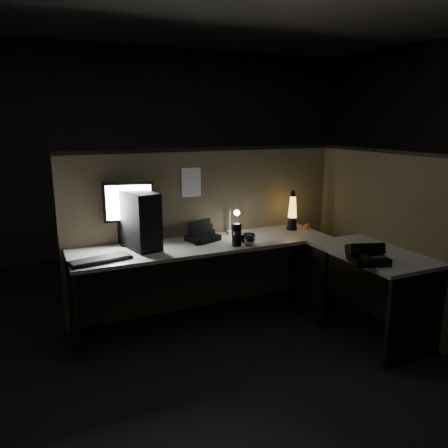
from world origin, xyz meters
name	(u,v)px	position (x,y,z in m)	size (l,w,h in m)	color
floor	(252,347)	(0.00, 0.00, 0.00)	(6.00, 6.00, 0.00)	black
room_shell	(255,142)	(0.00, 0.00, 1.62)	(6.00, 6.00, 6.00)	silver
partition_back	(207,231)	(0.00, 0.93, 0.75)	(2.66, 0.06, 1.50)	brown
partition_right	(378,236)	(1.33, 0.10, 0.75)	(0.06, 1.66, 1.50)	brown
desk	(257,266)	(0.18, 0.25, 0.58)	(2.60, 1.60, 0.73)	#A9A79F
pc_tower	(139,220)	(-0.70, 0.71, 0.97)	(0.20, 0.45, 0.48)	black
monitor	(129,207)	(-0.76, 0.83, 1.06)	(0.42, 0.18, 0.54)	black
keyboard	(100,260)	(-1.07, 0.46, 0.74)	(0.47, 0.16, 0.02)	black
mouse	(238,240)	(0.12, 0.51, 0.75)	(0.09, 0.06, 0.04)	black
clip_lamp	(233,220)	(0.17, 0.72, 0.88)	(0.05, 0.20, 0.26)	silver
organizer	(202,236)	(-0.14, 0.70, 0.77)	(0.31, 0.30, 0.19)	black
lava_lamp	(292,214)	(0.80, 0.70, 0.89)	(0.10, 0.10, 0.39)	black
travel_mug	(237,235)	(0.06, 0.41, 0.83)	(0.09, 0.09, 0.19)	black
steel_mug	(248,239)	(0.17, 0.39, 0.78)	(0.12, 0.12, 0.10)	#B7B6BE
figurine	(307,226)	(0.92, 0.61, 0.77)	(0.05, 0.05, 0.05)	orange
pinned_paper	(191,182)	(-0.16, 0.90, 1.23)	(0.19, 0.00, 0.26)	white
desk_phone	(367,255)	(0.76, -0.39, 0.79)	(0.32, 0.32, 0.16)	black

